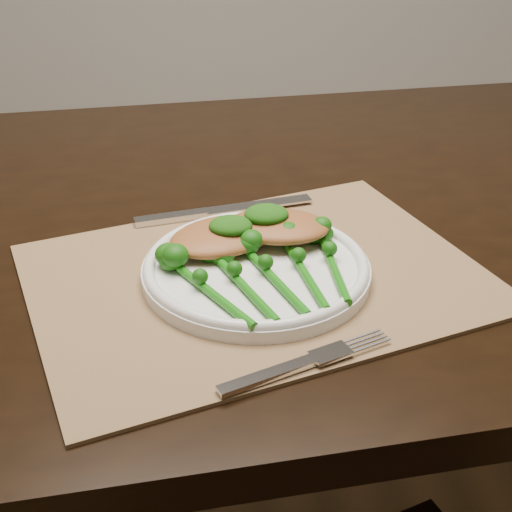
{
  "coord_description": "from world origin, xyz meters",
  "views": [
    {
      "loc": [
        -0.12,
        -0.77,
        1.16
      ],
      "look_at": [
        -0.09,
        -0.12,
        0.78
      ],
      "focal_mm": 50.0,
      "sensor_mm": 36.0,
      "label": 1
    }
  ],
  "objects_px": {
    "placemat": "(257,277)",
    "broccolini_bundle": "(275,279)",
    "dining_table": "(235,420)",
    "chicken_fillet_left": "(223,236)",
    "dinner_plate": "(256,268)"
  },
  "relations": [
    {
      "from": "dinner_plate",
      "to": "dining_table",
      "type": "bearing_deg",
      "value": 97.41
    },
    {
      "from": "placemat",
      "to": "broccolini_bundle",
      "type": "xyz_separation_m",
      "value": [
        0.02,
        -0.04,
        0.02
      ]
    },
    {
      "from": "dining_table",
      "to": "placemat",
      "type": "xyz_separation_m",
      "value": [
        0.02,
        -0.18,
        0.37
      ]
    },
    {
      "from": "dinner_plate",
      "to": "chicken_fillet_left",
      "type": "xyz_separation_m",
      "value": [
        -0.04,
        0.04,
        0.02
      ]
    },
    {
      "from": "placemat",
      "to": "dinner_plate",
      "type": "distance_m",
      "value": 0.01
    },
    {
      "from": "chicken_fillet_left",
      "to": "dinner_plate",
      "type": "bearing_deg",
      "value": -78.81
    },
    {
      "from": "placemat",
      "to": "dinner_plate",
      "type": "bearing_deg",
      "value": -121.74
    },
    {
      "from": "dining_table",
      "to": "chicken_fillet_left",
      "type": "distance_m",
      "value": 0.43
    },
    {
      "from": "dining_table",
      "to": "broccolini_bundle",
      "type": "xyz_separation_m",
      "value": [
        0.04,
        -0.22,
        0.4
      ]
    },
    {
      "from": "dining_table",
      "to": "dinner_plate",
      "type": "xyz_separation_m",
      "value": [
        0.02,
        -0.19,
        0.39
      ]
    },
    {
      "from": "dining_table",
      "to": "chicken_fillet_left",
      "type": "bearing_deg",
      "value": -103.14
    },
    {
      "from": "dinner_plate",
      "to": "chicken_fillet_left",
      "type": "height_order",
      "value": "chicken_fillet_left"
    },
    {
      "from": "dinner_plate",
      "to": "broccolini_bundle",
      "type": "distance_m",
      "value": 0.04
    },
    {
      "from": "dinner_plate",
      "to": "broccolini_bundle",
      "type": "bearing_deg",
      "value": -65.4
    },
    {
      "from": "dinner_plate",
      "to": "chicken_fillet_left",
      "type": "relative_size",
      "value": 1.97
    }
  ]
}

